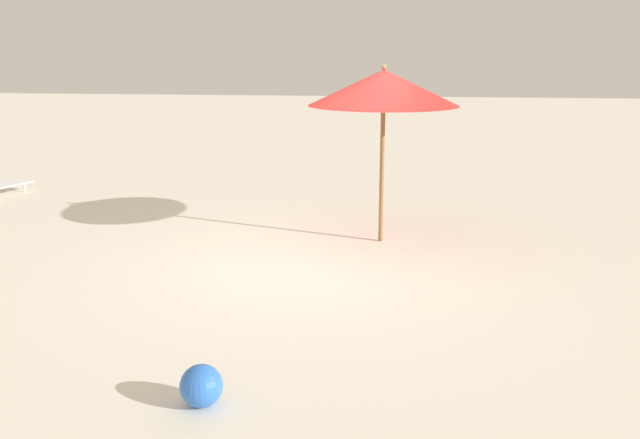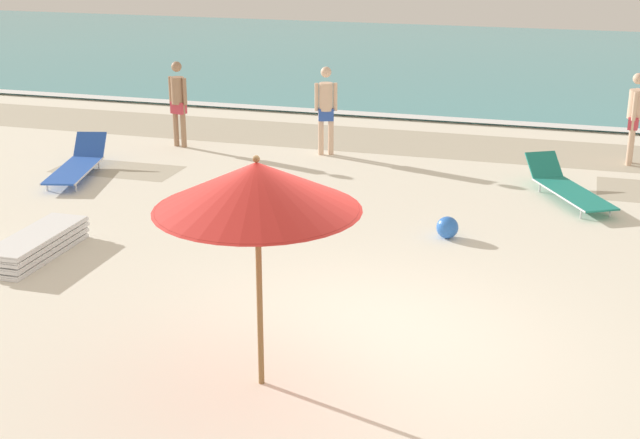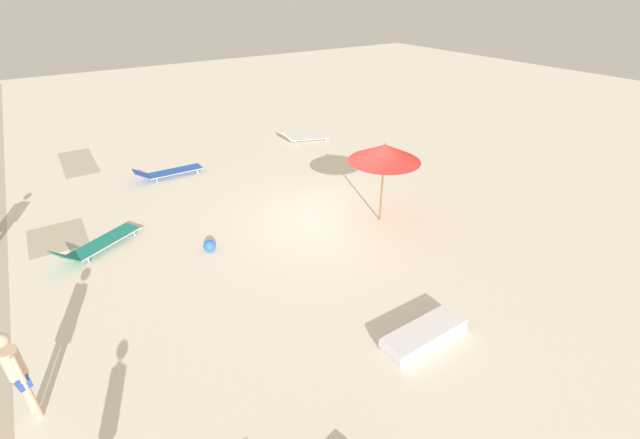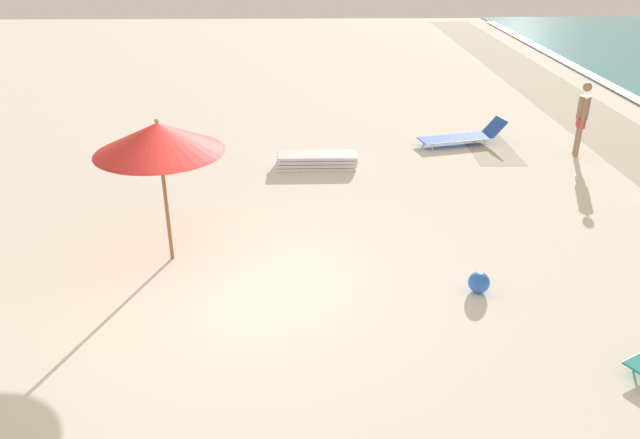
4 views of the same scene
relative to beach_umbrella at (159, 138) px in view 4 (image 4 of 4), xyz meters
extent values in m
cube|color=silver|center=(0.76, 1.19, -2.19)|extent=(60.00, 60.00, 0.16)
cube|color=#B8AE96|center=(-5.42, 6.87, -2.11)|extent=(2.37, 1.10, 0.00)
cylinder|color=olive|center=(0.00, 0.00, -1.05)|extent=(0.06, 0.06, 2.12)
cone|color=red|center=(0.00, 0.00, 0.01)|extent=(2.03, 2.03, 0.48)
cylinder|color=#A4221E|center=(0.00, 0.00, -0.22)|extent=(1.97, 1.97, 0.01)
sphere|color=olive|center=(0.00, 0.00, 0.28)|extent=(0.07, 0.07, 0.07)
cube|color=white|center=(-4.29, 2.47, -2.06)|extent=(0.62, 1.81, 0.03)
cube|color=silver|center=(-4.29, 2.47, -2.09)|extent=(0.63, 1.84, 0.04)
cube|color=white|center=(-4.29, 2.50, -1.97)|extent=(0.62, 1.81, 0.03)
cube|color=silver|center=(-4.29, 2.50, -2.00)|extent=(0.63, 1.84, 0.04)
cube|color=white|center=(-4.29, 2.52, -1.89)|extent=(0.62, 1.81, 0.03)
cube|color=silver|center=(-4.29, 2.52, -1.92)|extent=(0.63, 1.84, 0.04)
cube|color=white|center=(-4.29, 2.51, -1.80)|extent=(0.62, 1.81, 0.03)
cube|color=silver|center=(-4.29, 2.51, -1.83)|extent=(0.63, 1.84, 0.04)
cube|color=blue|center=(-5.84, 6.03, -1.94)|extent=(1.03, 1.93, 0.03)
cylinder|color=silver|center=(-6.13, 5.96, -1.94)|extent=(0.48, 1.79, 0.03)
cylinder|color=silver|center=(-5.55, 6.11, -1.94)|extent=(0.48, 1.79, 0.03)
cube|color=blue|center=(-6.11, 7.11, -1.74)|extent=(0.66, 0.53, 0.42)
cylinder|color=silver|center=(-5.91, 5.27, -2.03)|extent=(0.03, 0.03, 0.16)
cylinder|color=silver|center=(-5.41, 5.40, -2.03)|extent=(0.03, 0.03, 0.16)
cylinder|color=silver|center=(-6.26, 6.67, -2.03)|extent=(0.03, 0.03, 0.16)
cylinder|color=silver|center=(-5.77, 6.79, -2.03)|extent=(0.03, 0.03, 0.16)
cylinder|color=silver|center=(3.06, 6.37, -2.03)|extent=(0.03, 0.03, 0.16)
cylinder|color=#A37A5B|center=(-4.93, 8.80, -1.66)|extent=(0.11, 0.11, 0.90)
cylinder|color=#A37A5B|center=(-5.12, 8.85, -1.66)|extent=(0.11, 0.11, 0.90)
cube|color=#D13D4C|center=(-5.02, 8.82, -1.29)|extent=(0.34, 0.25, 0.24)
cylinder|color=#A37A5B|center=(-5.02, 8.82, -0.94)|extent=(0.27, 0.27, 0.55)
cylinder|color=#A37A5B|center=(-4.84, 8.77, -0.94)|extent=(0.08, 0.08, 0.55)
cylinder|color=#A37A5B|center=(-5.20, 8.87, -0.94)|extent=(0.08, 0.08, 0.55)
sphere|color=#A37A5B|center=(-5.02, 8.82, -0.45)|extent=(0.21, 0.21, 0.21)
sphere|color=blue|center=(1.16, 4.88, -1.95)|extent=(0.33, 0.33, 0.33)
camera|label=1|loc=(-0.34, 9.67, 0.57)|focal=40.00mm
camera|label=2|loc=(2.89, -7.62, 2.46)|focal=50.00mm
camera|label=3|loc=(-8.38, 7.67, 4.18)|focal=24.00mm
camera|label=4|loc=(9.25, 2.29, 2.99)|focal=35.00mm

